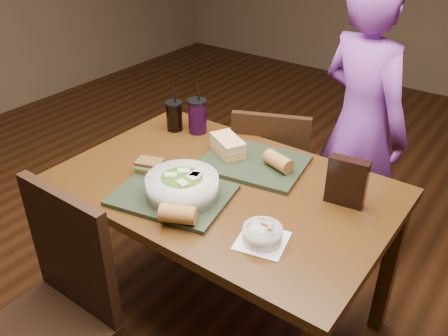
{
  "coord_description": "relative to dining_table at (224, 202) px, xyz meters",
  "views": [
    {
      "loc": [
        0.93,
        -1.27,
        1.76
      ],
      "look_at": [
        0.0,
        0.0,
        0.82
      ],
      "focal_mm": 38.0,
      "sensor_mm": 36.0,
      "label": 1
    }
  ],
  "objects": [
    {
      "name": "cup_berry",
      "position": [
        -0.37,
        0.29,
        0.17
      ],
      "size": [
        0.09,
        0.09,
        0.25
      ],
      "color": "black",
      "rests_on": "dining_table"
    },
    {
      "name": "soup_bowl",
      "position": [
        0.31,
        -0.21,
        0.12
      ],
      "size": [
        0.19,
        0.19,
        0.06
      ],
      "color": "white",
      "rests_on": "dining_table"
    },
    {
      "name": "chip_bag",
      "position": [
        0.44,
        0.15,
        0.18
      ],
      "size": [
        0.15,
        0.06,
        0.19
      ],
      "primitive_type": "cube",
      "rotation": [
        0.0,
        0.0,
        0.14
      ],
      "color": "black",
      "rests_on": "dining_table"
    },
    {
      "name": "chair_near",
      "position": [
        -0.22,
        -0.68,
        -0.14
      ],
      "size": [
        0.41,
        0.41,
        0.93
      ],
      "color": "black",
      "rests_on": "ground"
    },
    {
      "name": "cup_cola",
      "position": [
        -0.47,
        0.25,
        0.16
      ],
      "size": [
        0.08,
        0.08,
        0.22
      ],
      "color": "black",
      "rests_on": "dining_table"
    },
    {
      "name": "chair_far",
      "position": [
        -0.07,
        0.55,
        -0.18
      ],
      "size": [
        0.49,
        0.5,
        0.86
      ],
      "color": "black",
      "rests_on": "ground"
    },
    {
      "name": "baguette_far",
      "position": [
        0.13,
        0.2,
        0.14
      ],
      "size": [
        0.14,
        0.1,
        0.06
      ],
      "primitive_type": "cylinder",
      "rotation": [
        0.0,
        1.57,
        -0.3
      ],
      "color": "#AD7533",
      "rests_on": "tray_far"
    },
    {
      "name": "diner",
      "position": [
        0.23,
        0.84,
        0.08
      ],
      "size": [
        0.63,
        0.54,
        1.48
      ],
      "primitive_type": "imported",
      "rotation": [
        0.0,
        0.0,
        2.74
      ],
      "color": "purple",
      "rests_on": "ground"
    },
    {
      "name": "sandwich_far",
      "position": [
        -0.12,
        0.19,
        0.14
      ],
      "size": [
        0.19,
        0.16,
        0.07
      ],
      "color": "tan",
      "rests_on": "tray_far"
    },
    {
      "name": "tray_near",
      "position": [
        -0.1,
        -0.19,
        0.1
      ],
      "size": [
        0.48,
        0.4,
        0.02
      ],
      "primitive_type": "cube",
      "rotation": [
        0.0,
        0.0,
        0.21
      ],
      "color": "black",
      "rests_on": "dining_table"
    },
    {
      "name": "dining_table",
      "position": [
        0.0,
        0.0,
        0.0
      ],
      "size": [
        1.3,
        0.85,
        0.75
      ],
      "color": "#44280D",
      "rests_on": "ground"
    },
    {
      "name": "salad_bowl",
      "position": [
        -0.06,
        -0.18,
        0.15
      ],
      "size": [
        0.27,
        0.27,
        0.09
      ],
      "color": "silver",
      "rests_on": "tray_near"
    },
    {
      "name": "tray_far",
      "position": [
        0.01,
        0.19,
        0.1
      ],
      "size": [
        0.47,
        0.39,
        0.02
      ],
      "primitive_type": "cube",
      "rotation": [
        0.0,
        0.0,
        0.17
      ],
      "color": "black",
      "rests_on": "dining_table"
    },
    {
      "name": "ground",
      "position": [
        0.0,
        0.0,
        -0.66
      ],
      "size": [
        6.0,
        6.0,
        0.0
      ],
      "primitive_type": "plane",
      "color": "#381C0B",
      "rests_on": "ground"
    },
    {
      "name": "baguette_near",
      "position": [
        0.03,
        -0.31,
        0.14
      ],
      "size": [
        0.14,
        0.11,
        0.06
      ],
      "primitive_type": "cylinder",
      "rotation": [
        0.0,
        1.57,
        0.43
      ],
      "color": "#AD7533",
      "rests_on": "tray_near"
    },
    {
      "name": "sandwich_near",
      "position": [
        -0.28,
        -0.13,
        0.13
      ],
      "size": [
        0.12,
        0.1,
        0.05
      ],
      "color": "#593819",
      "rests_on": "tray_near"
    }
  ]
}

